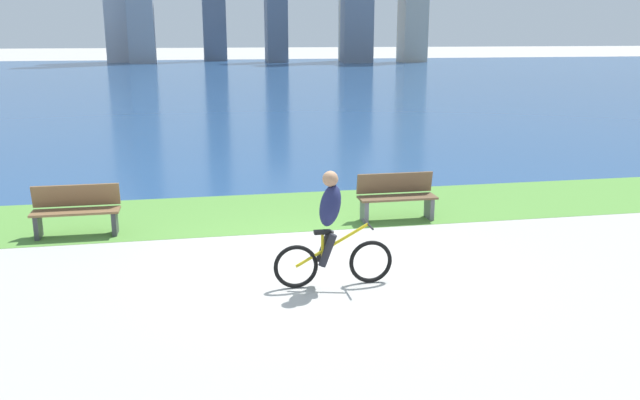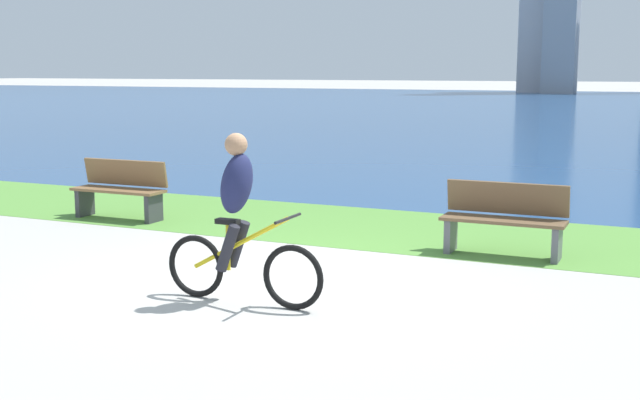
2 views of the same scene
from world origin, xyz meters
TOP-DOWN VIEW (x-y plane):
  - ground_plane at (0.00, 0.00)m, footprint 300.00×300.00m
  - grass_strip_bayside at (0.00, 3.21)m, footprint 120.00×3.00m
  - bay_water_surface at (0.00, 42.65)m, footprint 300.00×75.88m
  - cyclist_lead at (0.09, -0.95)m, footprint 1.73×0.52m
  - bench_near_path at (2.04, 2.18)m, footprint 1.50×0.47m
  - bench_far_along_path at (-3.85, 2.28)m, footprint 1.50×0.47m

SIDE VIEW (x-z plane):
  - ground_plane at x=0.00m, z-range 0.00..0.00m
  - bay_water_surface at x=0.00m, z-range 0.00..0.00m
  - grass_strip_bayside at x=0.00m, z-range 0.00..0.01m
  - bench_near_path at x=2.04m, z-range 0.00..0.90m
  - bench_far_along_path at x=-3.85m, z-range 0.00..0.90m
  - cyclist_lead at x=0.09m, z-range 0.00..1.67m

